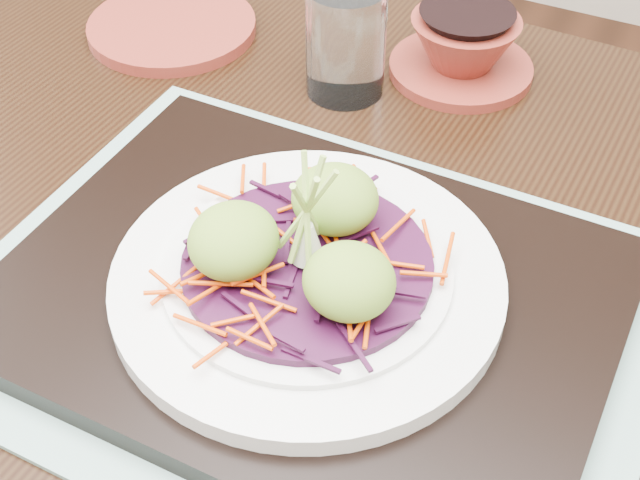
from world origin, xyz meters
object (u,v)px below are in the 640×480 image
at_px(serving_tray, 308,297).
at_px(water_glass, 346,41).
at_px(terracotta_bowl_set, 463,50).
at_px(terracotta_side_plate, 172,27).
at_px(dining_table, 308,339).
at_px(white_plate, 308,279).

relative_size(serving_tray, water_glass, 4.04).
bearing_deg(serving_tray, terracotta_bowl_set, 91.73).
relative_size(serving_tray, terracotta_side_plate, 2.45).
height_order(dining_table, terracotta_side_plate, terracotta_side_plate).
distance_m(serving_tray, white_plate, 0.02).
bearing_deg(water_glass, serving_tray, -70.21).
relative_size(serving_tray, terracotta_bowl_set, 2.69).
xyz_separation_m(dining_table, terracotta_bowl_set, (0.02, 0.30, 0.13)).
xyz_separation_m(serving_tray, terracotta_side_plate, (-0.31, 0.29, -0.01)).
distance_m(white_plate, water_glass, 0.29).
bearing_deg(dining_table, water_glass, 109.95).
distance_m(white_plate, terracotta_bowl_set, 0.35).
distance_m(terracotta_side_plate, terracotta_bowl_set, 0.31).
height_order(terracotta_side_plate, terracotta_bowl_set, terracotta_bowl_set).
relative_size(white_plate, terracotta_bowl_set, 1.75).
bearing_deg(terracotta_side_plate, water_glass, -4.27).
relative_size(dining_table, white_plate, 4.59).
bearing_deg(white_plate, water_glass, 109.79).
distance_m(dining_table, serving_tray, 0.13).
distance_m(dining_table, water_glass, 0.28).
distance_m(serving_tray, terracotta_bowl_set, 0.35).
height_order(terracotta_side_plate, water_glass, water_glass).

